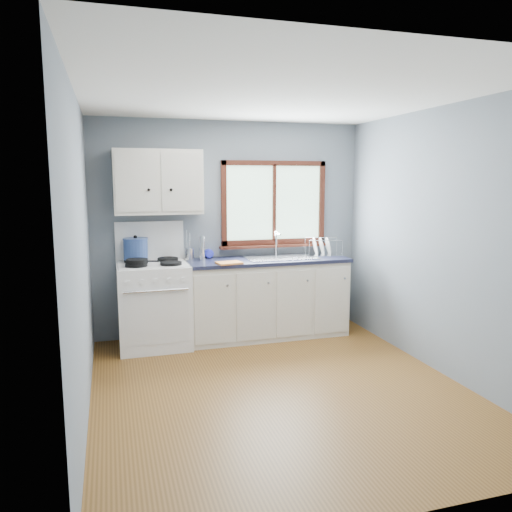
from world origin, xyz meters
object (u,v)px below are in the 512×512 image
object	(u,v)px
gas_range	(154,302)
thermos	(202,248)
sink	(281,263)
dish_rack	(323,251)
stockpot	(136,249)
base_cabinets	(267,301)
skillet	(137,261)
utensil_crock	(189,254)

from	to	relation	value
gas_range	thermos	size ratio (longest dim) A/B	4.92
sink	dish_rack	world-z (taller)	sink
dish_rack	sink	bearing A→B (deg)	-162.06
stockpot	dish_rack	size ratio (longest dim) A/B	0.69
base_cabinets	sink	distance (m)	0.48
dish_rack	stockpot	bearing A→B (deg)	-169.15
base_cabinets	sink	size ratio (longest dim) A/B	2.20
skillet	utensil_crock	distance (m)	0.68
stockpot	thermos	distance (m)	0.73
base_cabinets	skillet	bearing A→B (deg)	-173.60
base_cabinets	thermos	world-z (taller)	thermos
sink	skillet	world-z (taller)	sink
gas_range	dish_rack	size ratio (longest dim) A/B	2.84
dish_rack	skillet	bearing A→B (deg)	-161.79
base_cabinets	skillet	world-z (taller)	skillet
gas_range	thermos	bearing A→B (deg)	11.58
base_cabinets	stockpot	world-z (taller)	stockpot
gas_range	stockpot	xyz separation A→B (m)	(-0.17, 0.14, 0.59)
thermos	gas_range	bearing A→B (deg)	-168.42
thermos	stockpot	bearing A→B (deg)	178.35
skillet	utensil_crock	bearing A→B (deg)	43.74
utensil_crock	gas_range	bearing A→B (deg)	-156.32
stockpot	dish_rack	bearing A→B (deg)	-1.76
gas_range	skillet	bearing A→B (deg)	-139.02
stockpot	sink	bearing A→B (deg)	-4.10
base_cabinets	dish_rack	size ratio (longest dim) A/B	3.87
utensil_crock	thermos	distance (m)	0.17
stockpot	utensil_crock	distance (m)	0.60
skillet	sink	bearing A→B (deg)	20.16
base_cabinets	stockpot	size ratio (longest dim) A/B	5.61
gas_range	base_cabinets	xyz separation A→B (m)	(1.31, 0.02, -0.08)
skillet	dish_rack	world-z (taller)	dish_rack
gas_range	sink	size ratio (longest dim) A/B	1.62
skillet	thermos	xyz separation A→B (m)	(0.73, 0.26, 0.08)
sink	stockpot	bearing A→B (deg)	175.90
utensil_crock	thermos	world-z (taller)	utensil_crock
utensil_crock	skillet	bearing A→B (deg)	-150.73
stockpot	utensil_crock	xyz separation A→B (m)	(0.59, 0.05, -0.09)
sink	skillet	bearing A→B (deg)	-174.31
gas_range	thermos	world-z (taller)	gas_range
utensil_crock	dish_rack	xyz separation A→B (m)	(1.60, -0.12, -0.01)
base_cabinets	thermos	xyz separation A→B (m)	(-0.74, 0.10, 0.65)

